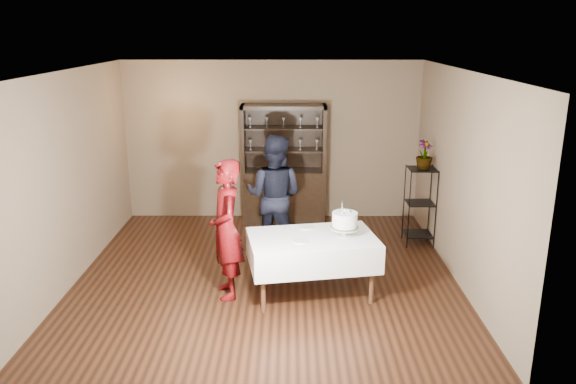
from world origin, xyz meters
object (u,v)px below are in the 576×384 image
man (274,196)px  cake (345,221)px  woman (226,229)px  china_hutch (284,183)px  potted_plant (424,155)px  plant_etagere (420,203)px  cake_table (312,250)px

man → cake: bearing=140.8°
woman → man: size_ratio=0.98×
china_hutch → man: bearing=-94.7°
china_hutch → woman: 2.90m
woman → potted_plant: (2.75, 1.75, 0.54)m
woman → potted_plant: woman is taller
plant_etagere → cake: 2.18m
cake → potted_plant: potted_plant is taller
china_hutch → man: 1.48m
woman → cake: woman is taller
plant_etagere → potted_plant: potted_plant is taller
plant_etagere → potted_plant: size_ratio=2.77×
cake → cake_table: bearing=-175.9°
cake_table → cake: cake is taller
china_hutch → man: (-0.12, -1.45, 0.22)m
plant_etagere → potted_plant: (0.01, -0.02, 0.75)m
plant_etagere → woman: bearing=-147.2°
cake → woman: bearing=-178.1°
cake → potted_plant: bearing=52.2°
potted_plant → woman: bearing=-147.5°
china_hutch → potted_plant: 2.46m
cake → potted_plant: size_ratio=1.09×
cake_table → woman: size_ratio=0.97×
china_hutch → cake_table: (0.38, -2.80, -0.08)m
china_hutch → potted_plant: (2.09, -1.07, 0.74)m
cake_table → potted_plant: 2.57m
china_hutch → cake: (0.77, -2.77, 0.29)m
cake_table → woman: 1.08m
potted_plant → plant_etagere: bearing=133.0°
woman → potted_plant: bearing=107.5°
man → potted_plant: (2.21, 0.39, 0.52)m
man → potted_plant: size_ratio=4.08×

